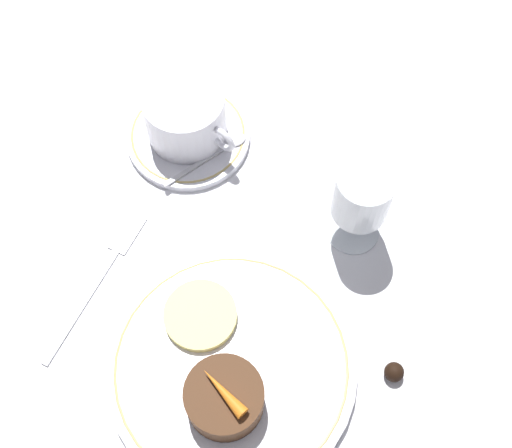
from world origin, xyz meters
TOP-DOWN VIEW (x-y plane):
  - ground_plane at (0.00, 0.00)m, footprint 3.00×3.00m
  - dinner_plate at (-0.01, -0.03)m, footprint 0.26×0.26m
  - saucer at (-0.23, 0.16)m, footprint 0.15×0.15m
  - coffee_cup at (-0.23, 0.16)m, footprint 0.12×0.09m
  - spoon at (-0.18, 0.15)m, footprint 0.04×0.11m
  - wine_glass at (-0.00, 0.18)m, footprint 0.06×0.06m
  - fork at (-0.19, -0.03)m, footprint 0.06×0.19m
  - dessert_cake at (0.01, -0.06)m, footprint 0.08×0.08m
  - carrot_garnish at (0.01, -0.06)m, footprint 0.06×0.02m
  - pineapple_slice at (-0.06, -0.01)m, footprint 0.08×0.08m
  - chocolate_truffle at (0.13, 0.07)m, footprint 0.02×0.02m

SIDE VIEW (x-z plane):
  - ground_plane at x=0.00m, z-range 0.00..0.00m
  - fork at x=-0.19m, z-range 0.00..0.01m
  - saucer at x=-0.23m, z-range 0.00..0.01m
  - dinner_plate at x=-0.01m, z-range 0.00..0.02m
  - chocolate_truffle at x=0.13m, z-range 0.00..0.02m
  - spoon at x=-0.18m, z-range 0.01..0.01m
  - pineapple_slice at x=-0.06m, z-range 0.01..0.02m
  - dessert_cake at x=0.01m, z-range 0.01..0.05m
  - coffee_cup at x=-0.23m, z-range 0.01..0.08m
  - carrot_garnish at x=0.01m, z-range 0.05..0.07m
  - wine_glass at x=0.00m, z-range 0.02..0.14m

